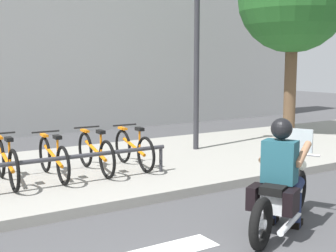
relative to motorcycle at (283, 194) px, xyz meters
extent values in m
cube|color=gray|center=(-2.11, 3.92, -0.38)|extent=(24.00, 4.40, 0.15)
torus|color=black|center=(0.69, 0.36, -0.15)|extent=(0.59, 0.38, 0.61)
cylinder|color=silver|center=(0.69, 0.36, -0.15)|extent=(0.14, 0.14, 0.11)
torus|color=black|center=(-0.71, -0.37, -0.15)|extent=(0.59, 0.38, 0.61)
cylinder|color=silver|center=(-0.71, -0.37, -0.15)|extent=(0.14, 0.14, 0.11)
cube|color=silver|center=(-0.01, 0.00, -0.01)|extent=(0.90, 0.65, 0.28)
ellipsoid|color=black|center=(0.18, 0.10, 0.21)|extent=(0.59, 0.49, 0.22)
cube|color=black|center=(-0.20, -0.10, 0.14)|extent=(0.63, 0.51, 0.10)
cube|color=black|center=(-0.46, 0.01, 0.03)|extent=(0.34, 0.25, 0.28)
cube|color=black|center=(-0.25, -0.38, 0.03)|extent=(0.34, 0.25, 0.28)
cylinder|color=silver|center=(0.55, 0.29, 0.40)|extent=(0.31, 0.56, 0.03)
sphere|color=white|center=(0.73, 0.39, 0.20)|extent=(0.18, 0.18, 0.18)
cube|color=silver|center=(0.58, 0.31, 0.58)|extent=(0.22, 0.37, 0.32)
cylinder|color=silver|center=(-0.16, -0.28, -0.27)|extent=(0.73, 0.43, 0.08)
cube|color=#1E4C59|center=(-0.14, -0.07, 0.44)|extent=(0.42, 0.47, 0.52)
sphere|color=black|center=(-0.12, -0.06, 0.84)|extent=(0.26, 0.26, 0.26)
cylinder|color=#9E7051|center=(-0.04, 0.23, 0.52)|extent=(0.50, 0.32, 0.26)
cylinder|color=#9E7051|center=(0.16, -0.16, 0.52)|extent=(0.50, 0.32, 0.26)
cylinder|color=#1E284C|center=(-0.09, 0.14, 0.08)|extent=(0.46, 0.33, 0.24)
cylinder|color=#1E284C|center=(0.02, 0.20, -0.22)|extent=(0.11, 0.11, 0.45)
cube|color=black|center=(0.06, 0.21, -0.41)|extent=(0.26, 0.20, 0.08)
cylinder|color=#1E284C|center=(0.06, -0.14, 0.08)|extent=(0.46, 0.33, 0.24)
cylinder|color=#1E284C|center=(0.17, -0.09, -0.22)|extent=(0.11, 0.11, 0.45)
cube|color=black|center=(0.20, -0.07, -0.41)|extent=(0.26, 0.20, 0.08)
torus|color=black|center=(-2.56, 3.96, 0.04)|extent=(0.07, 0.66, 0.66)
torus|color=black|center=(-2.59, 2.92, 0.04)|extent=(0.07, 0.66, 0.66)
cylinder|color=orange|center=(-2.57, 3.44, 0.10)|extent=(0.09, 0.93, 0.25)
cylinder|color=orange|center=(-2.58, 3.18, 0.27)|extent=(0.04, 0.04, 0.40)
cube|color=black|center=(-2.58, 3.18, 0.47)|extent=(0.11, 0.20, 0.06)
cylinder|color=black|center=(-2.56, 3.86, 0.47)|extent=(0.48, 0.04, 0.03)
torus|color=black|center=(-1.79, 3.96, 0.02)|extent=(0.07, 0.63, 0.63)
torus|color=black|center=(-1.83, 2.92, 0.02)|extent=(0.07, 0.63, 0.63)
cylinder|color=orange|center=(-1.81, 3.44, 0.09)|extent=(0.09, 0.93, 0.25)
cylinder|color=orange|center=(-1.82, 3.18, 0.25)|extent=(0.04, 0.04, 0.39)
cube|color=black|center=(-1.82, 3.18, 0.44)|extent=(0.11, 0.20, 0.06)
cylinder|color=black|center=(-1.80, 3.86, 0.44)|extent=(0.48, 0.04, 0.03)
cube|color=orange|center=(-1.79, 3.96, 0.36)|extent=(0.09, 0.28, 0.04)
torus|color=black|center=(-1.03, 3.95, 0.03)|extent=(0.07, 0.65, 0.65)
torus|color=black|center=(-1.06, 2.93, 0.03)|extent=(0.07, 0.65, 0.65)
cylinder|color=orange|center=(-1.05, 3.44, 0.10)|extent=(0.09, 0.92, 0.25)
cylinder|color=orange|center=(-1.06, 3.18, 0.26)|extent=(0.04, 0.04, 0.40)
cube|color=black|center=(-1.06, 3.18, 0.46)|extent=(0.11, 0.20, 0.06)
cylinder|color=black|center=(-1.04, 3.85, 0.46)|extent=(0.48, 0.04, 0.03)
cube|color=orange|center=(-1.03, 3.95, 0.38)|extent=(0.09, 0.28, 0.04)
torus|color=black|center=(-0.27, 3.92, 0.03)|extent=(0.07, 0.64, 0.64)
torus|color=black|center=(-0.30, 2.96, 0.03)|extent=(0.07, 0.64, 0.64)
cylinder|color=orange|center=(-0.29, 3.44, 0.09)|extent=(0.09, 0.86, 0.24)
cylinder|color=orange|center=(-0.29, 3.20, 0.26)|extent=(0.04, 0.04, 0.39)
cube|color=black|center=(-0.29, 3.20, 0.45)|extent=(0.11, 0.20, 0.06)
cylinder|color=black|center=(-0.28, 3.82, 0.45)|extent=(0.48, 0.04, 0.03)
cube|color=orange|center=(-0.27, 3.92, 0.37)|extent=(0.09, 0.28, 0.04)
cylinder|color=#333338|center=(-2.19, 2.89, 0.15)|extent=(4.41, 0.07, 0.07)
cylinder|color=#333338|center=(-0.04, 2.89, -0.08)|extent=(0.06, 0.06, 0.45)
cylinder|color=#2D2D33|center=(1.76, 4.32, 1.76)|extent=(0.12, 0.12, 4.43)
cylinder|color=brown|center=(5.13, 4.72, 0.93)|extent=(0.32, 0.32, 2.76)
camera|label=1|loc=(-4.23, -4.01, 1.64)|focal=49.46mm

